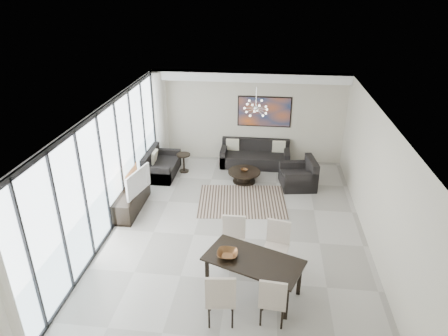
# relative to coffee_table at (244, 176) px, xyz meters

# --- Properties ---
(room_shell) EXTENTS (6.00, 9.00, 2.90)m
(room_shell) POSITION_rel_coffee_table_xyz_m (0.45, -2.85, 1.26)
(room_shell) COLOR #A8A39B
(room_shell) RESTS_ON ground
(window_wall) EXTENTS (0.37, 8.95, 2.90)m
(window_wall) POSITION_rel_coffee_table_xyz_m (-2.87, -2.85, 1.28)
(window_wall) COLOR silver
(window_wall) RESTS_ON floor
(soffit) EXTENTS (5.98, 0.40, 0.26)m
(soffit) POSITION_rel_coffee_table_xyz_m (-0.01, 1.45, 2.58)
(soffit) COLOR white
(soffit) RESTS_ON room_shell
(painting) EXTENTS (1.68, 0.04, 0.98)m
(painting) POSITION_rel_coffee_table_xyz_m (0.49, 1.62, 1.46)
(painting) COLOR #C4531B
(painting) RESTS_ON room_shell
(chandelier) EXTENTS (0.66, 0.66, 0.71)m
(chandelier) POSITION_rel_coffee_table_xyz_m (0.29, -0.35, 2.16)
(chandelier) COLOR silver
(chandelier) RESTS_ON room_shell
(rug) EXTENTS (2.46, 1.98, 0.01)m
(rug) POSITION_rel_coffee_table_xyz_m (0.03, -1.16, -0.18)
(rug) COLOR black
(rug) RESTS_ON floor
(coffee_table) EXTENTS (0.95, 0.95, 0.33)m
(coffee_table) POSITION_rel_coffee_table_xyz_m (0.00, 0.00, 0.00)
(coffee_table) COLOR black
(coffee_table) RESTS_ON floor
(bowl_coffee) EXTENTS (0.23, 0.23, 0.07)m
(bowl_coffee) POSITION_rel_coffee_table_xyz_m (0.00, 0.01, 0.18)
(bowl_coffee) COLOR brown
(bowl_coffee) RESTS_ON coffee_table
(sofa_main) EXTENTS (2.16, 0.88, 0.78)m
(sofa_main) POSITION_rel_coffee_table_xyz_m (0.26, 1.22, 0.08)
(sofa_main) COLOR black
(sofa_main) RESTS_ON floor
(loveseat) EXTENTS (0.85, 1.51, 0.76)m
(loveseat) POSITION_rel_coffee_table_xyz_m (-2.56, 0.20, 0.07)
(loveseat) COLOR black
(loveseat) RESTS_ON floor
(armchair) EXTENTS (1.08, 1.12, 0.83)m
(armchair) POSITION_rel_coffee_table_xyz_m (1.58, -0.10, 0.10)
(armchair) COLOR black
(armchair) RESTS_ON floor
(side_table) EXTENTS (0.42, 0.42, 0.58)m
(side_table) POSITION_rel_coffee_table_xyz_m (-1.89, 0.47, 0.20)
(side_table) COLOR black
(side_table) RESTS_ON floor
(tv_console) EXTENTS (0.49, 1.73, 0.54)m
(tv_console) POSITION_rel_coffee_table_xyz_m (-2.77, -1.87, 0.08)
(tv_console) COLOR black
(tv_console) RESTS_ON floor
(television) EXTENTS (0.37, 1.07, 0.61)m
(television) POSITION_rel_coffee_table_xyz_m (-2.61, -1.95, 0.66)
(television) COLOR gray
(television) RESTS_ON tv_console
(dining_table) EXTENTS (1.98, 1.48, 0.74)m
(dining_table) POSITION_rel_coffee_table_xyz_m (0.48, -4.55, 0.47)
(dining_table) COLOR black
(dining_table) RESTS_ON floor
(dining_chair_sw) EXTENTS (0.56, 0.56, 1.09)m
(dining_chair_sw) POSITION_rel_coffee_table_xyz_m (-0.02, -5.41, 0.44)
(dining_chair_sw) COLOR beige
(dining_chair_sw) RESTS_ON floor
(dining_chair_se) EXTENTS (0.50, 0.50, 1.00)m
(dining_chair_se) POSITION_rel_coffee_table_xyz_m (0.85, -5.31, 0.39)
(dining_chair_se) COLOR beige
(dining_chair_se) RESTS_ON floor
(dining_chair_nw) EXTENTS (0.48, 0.48, 1.04)m
(dining_chair_nw) POSITION_rel_coffee_table_xyz_m (0.03, -3.67, 0.41)
(dining_chair_nw) COLOR beige
(dining_chair_nw) RESTS_ON floor
(dining_chair_ne) EXTENTS (0.57, 0.57, 1.03)m
(dining_chair_ne) POSITION_rel_coffee_table_xyz_m (0.92, -3.73, 0.41)
(dining_chair_ne) COLOR beige
(dining_chair_ne) RESTS_ON floor
(bowl_dining) EXTENTS (0.39, 0.39, 0.09)m
(bowl_dining) POSITION_rel_coffee_table_xyz_m (-0.01, -4.50, 0.60)
(bowl_dining) COLOR brown
(bowl_dining) RESTS_ON dining_table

